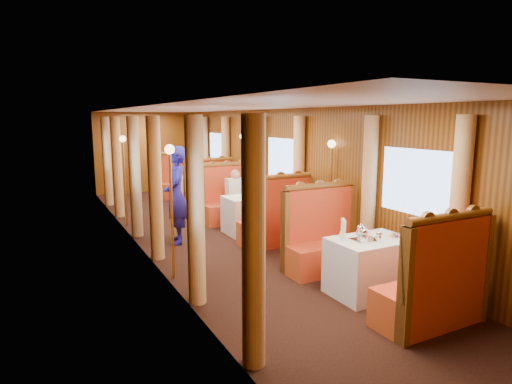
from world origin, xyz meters
TOP-DOWN VIEW (x-y plane):
  - floor at (0.00, 0.00)m, footprint 3.00×12.00m
  - ceiling at (0.00, 0.00)m, footprint 3.00×12.00m
  - wall_far at (0.00, 6.00)m, footprint 3.00×0.01m
  - wall_left at (-1.50, 0.00)m, footprint 0.01×12.00m
  - wall_right at (1.50, 0.00)m, footprint 0.01×12.00m
  - doorway_far at (0.00, 5.97)m, footprint 0.80×0.04m
  - table_near at (0.75, -3.50)m, footprint 1.05×0.72m
  - banquette_near_fwd at (0.75, -4.51)m, footprint 1.30×0.55m
  - banquette_near_aft at (0.75, -2.49)m, footprint 1.30×0.55m
  - table_mid at (0.75, 0.00)m, footprint 1.05×0.72m
  - banquette_mid_fwd at (0.75, -1.01)m, footprint 1.30×0.55m
  - banquette_mid_aft at (0.75, 1.01)m, footprint 1.30×0.55m
  - table_far at (0.75, 3.50)m, footprint 1.05×0.72m
  - banquette_far_fwd at (0.75, 2.49)m, footprint 1.30×0.55m
  - banquette_far_aft at (0.75, 4.51)m, footprint 1.30×0.55m
  - tea_tray at (0.63, -3.51)m, footprint 0.36×0.29m
  - teapot_left at (0.54, -3.59)m, footprint 0.20×0.16m
  - teapot_right at (0.74, -3.64)m, footprint 0.16×0.13m
  - teapot_back at (0.64, -3.41)m, footprint 0.20×0.17m
  - fruit_plate at (1.07, -3.60)m, footprint 0.21×0.21m
  - cup_inboard at (0.38, -3.39)m, footprint 0.08×0.08m
  - cup_outboard at (0.45, -3.28)m, footprint 0.08×0.08m
  - rose_vase_mid at (0.78, 0.03)m, footprint 0.06×0.06m
  - rose_vase_far at (0.72, 3.52)m, footprint 0.06×0.06m
  - window_left_near at (-1.49, -3.50)m, footprint 0.01×1.20m
  - curtain_left_near_a at (-1.38, -4.28)m, footprint 0.22×0.22m
  - curtain_left_near_b at (-1.38, -2.72)m, footprint 0.22×0.22m
  - window_right_near at (1.49, -3.50)m, footprint 0.01×1.20m
  - curtain_right_near_a at (1.38, -4.28)m, footprint 0.22×0.22m
  - curtain_right_near_b at (1.38, -2.72)m, footprint 0.22×0.22m
  - window_left_mid at (-1.49, 0.00)m, footprint 0.01×1.20m
  - curtain_left_mid_a at (-1.38, -0.78)m, footprint 0.22×0.22m
  - curtain_left_mid_b at (-1.38, 0.78)m, footprint 0.22×0.22m
  - window_right_mid at (1.49, 0.00)m, footprint 0.01×1.20m
  - curtain_right_mid_a at (1.38, -0.78)m, footprint 0.22×0.22m
  - curtain_right_mid_b at (1.38, 0.78)m, footprint 0.22×0.22m
  - window_left_far at (-1.49, 3.50)m, footprint 0.01×1.20m
  - curtain_left_far_a at (-1.38, 2.72)m, footprint 0.22×0.22m
  - curtain_left_far_b at (-1.38, 4.28)m, footprint 0.22×0.22m
  - window_right_far at (1.49, 3.50)m, footprint 0.01×1.20m
  - curtain_right_far_a at (1.38, 2.72)m, footprint 0.22×0.22m
  - curtain_right_far_b at (1.38, 4.28)m, footprint 0.22×0.22m
  - sconce_left_fore at (-1.40, -1.75)m, footprint 0.14×0.14m
  - sconce_right_fore at (1.40, -1.75)m, footprint 0.14×0.14m
  - sconce_left_aft at (-1.40, 1.75)m, footprint 0.14×0.14m
  - sconce_right_aft at (1.40, 1.75)m, footprint 0.14×0.14m
  - steward at (-0.82, -0.03)m, footprint 0.59×0.75m
  - passenger at (0.75, 0.72)m, footprint 0.40×0.44m

SIDE VIEW (x-z plane):
  - floor at x=0.00m, z-range -0.01..0.01m
  - table_near at x=0.75m, z-range 0.00..0.75m
  - table_mid at x=0.75m, z-range 0.00..0.75m
  - table_far at x=0.75m, z-range 0.00..0.75m
  - banquette_near_fwd at x=0.75m, z-range -0.25..1.09m
  - banquette_near_aft at x=0.75m, z-range -0.25..1.09m
  - banquette_mid_fwd at x=0.75m, z-range -0.25..1.09m
  - banquette_mid_aft at x=0.75m, z-range -0.25..1.09m
  - banquette_far_fwd at x=0.75m, z-range -0.25..1.09m
  - banquette_far_aft at x=0.75m, z-range -0.25..1.09m
  - passenger at x=0.75m, z-range 0.36..1.12m
  - tea_tray at x=0.63m, z-range 0.75..0.76m
  - fruit_plate at x=1.07m, z-range 0.74..0.80m
  - teapot_right at x=0.74m, z-range 0.75..0.86m
  - teapot_back at x=0.64m, z-range 0.75..0.89m
  - teapot_left at x=0.54m, z-range 0.75..0.90m
  - cup_inboard at x=0.38m, z-range 0.72..0.99m
  - cup_outboard at x=0.45m, z-range 0.72..0.99m
  - steward at x=-0.82m, z-range 0.00..1.81m
  - rose_vase_mid at x=0.78m, z-range 0.75..1.11m
  - rose_vase_far at x=0.72m, z-range 0.75..1.11m
  - doorway_far at x=0.00m, z-range 0.00..2.00m
  - curtain_left_near_a at x=-1.38m, z-range 0.00..2.35m
  - curtain_left_near_b at x=-1.38m, z-range 0.00..2.35m
  - curtain_right_near_a at x=1.38m, z-range 0.00..2.35m
  - curtain_right_near_b at x=1.38m, z-range 0.00..2.35m
  - curtain_left_mid_a at x=-1.38m, z-range 0.00..2.35m
  - curtain_left_mid_b at x=-1.38m, z-range 0.00..2.35m
  - curtain_right_mid_a at x=1.38m, z-range 0.00..2.35m
  - curtain_right_mid_b at x=1.38m, z-range 0.00..2.35m
  - curtain_left_far_a at x=-1.38m, z-range 0.00..2.35m
  - curtain_left_far_b at x=-1.38m, z-range 0.00..2.35m
  - curtain_right_far_a at x=1.38m, z-range 0.00..2.35m
  - curtain_right_far_b at x=1.38m, z-range 0.00..2.35m
  - wall_far at x=0.00m, z-range 0.00..2.50m
  - wall_left at x=-1.50m, z-range 0.00..2.50m
  - wall_right at x=1.50m, z-range 0.00..2.50m
  - sconce_left_fore at x=-1.40m, z-range 0.41..2.36m
  - sconce_right_fore at x=1.40m, z-range 0.41..2.36m
  - sconce_left_aft at x=-1.40m, z-range 0.41..2.36m
  - sconce_right_aft at x=1.40m, z-range 0.41..2.36m
  - window_left_near at x=-1.49m, z-range 1.00..1.90m
  - window_right_near at x=1.49m, z-range 1.00..1.90m
  - window_left_mid at x=-1.49m, z-range 1.00..1.90m
  - window_right_mid at x=1.49m, z-range 1.00..1.90m
  - window_left_far at x=-1.49m, z-range 1.00..1.90m
  - window_right_far at x=1.49m, z-range 1.00..1.90m
  - ceiling at x=0.00m, z-range 2.49..2.51m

